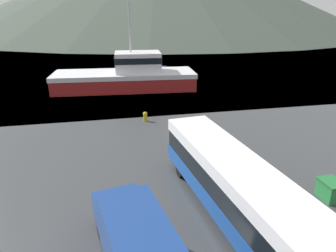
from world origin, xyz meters
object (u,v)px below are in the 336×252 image
object	(u,v)px
delivery_van	(134,239)
fishing_boat	(127,75)
tour_bus	(236,187)
storage_bin	(331,190)
small_boat	(154,72)

from	to	relation	value
delivery_van	fishing_boat	xyz separation A→B (m)	(2.08, 29.20, 0.35)
delivery_van	fishing_boat	distance (m)	29.28
tour_bus	storage_bin	distance (m)	5.85
tour_bus	small_boat	size ratio (longest dim) A/B	1.76
fishing_boat	tour_bus	bearing A→B (deg)	-169.83
delivery_van	small_boat	distance (m)	38.67
fishing_boat	small_boat	bearing A→B (deg)	-24.60
tour_bus	delivery_van	size ratio (longest dim) A/B	2.04
tour_bus	small_boat	distance (m)	36.09
fishing_boat	storage_bin	bearing A→B (deg)	-158.05
tour_bus	storage_bin	world-z (taller)	tour_bus
delivery_van	storage_bin	distance (m)	11.05
tour_bus	small_boat	world-z (taller)	tour_bus
storage_bin	small_boat	distance (m)	35.74
delivery_van	fishing_boat	world-z (taller)	fishing_boat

